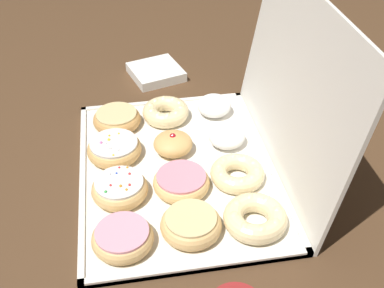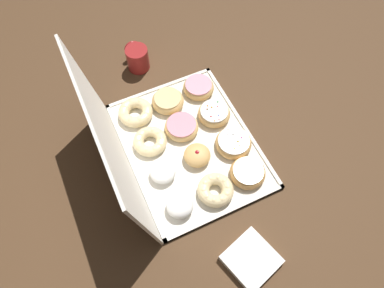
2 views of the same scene
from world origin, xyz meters
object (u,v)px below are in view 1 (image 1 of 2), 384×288
at_px(cruller_donut_10, 237,173).
at_px(pink_frosted_donut_6, 180,182).
at_px(glazed_ring_donut_7, 189,225).
at_px(sprinkle_donut_2, 120,188).
at_px(glazed_ring_donut_0, 117,119).
at_px(pink_frosted_donut_3, 123,238).
at_px(sprinkle_donut_1, 114,149).
at_px(napkin_stack, 157,72).
at_px(cruller_donut_4, 166,111).
at_px(powdered_filled_donut_8, 214,106).
at_px(powdered_filled_donut_9, 227,136).
at_px(jelly_filled_donut_5, 172,144).
at_px(donut_box, 177,170).
at_px(cruller_donut_11, 255,218).

bearing_deg(cruller_donut_10, pink_frosted_donut_6, -86.48).
bearing_deg(glazed_ring_donut_7, sprinkle_donut_2, -134.51).
xyz_separation_m(glazed_ring_donut_0, pink_frosted_donut_3, (0.37, -0.01, 0.00)).
bearing_deg(cruller_donut_10, sprinkle_donut_1, -116.44).
height_order(sprinkle_donut_1, napkin_stack, sprinkle_donut_1).
bearing_deg(cruller_donut_4, pink_frosted_donut_3, -18.19).
height_order(glazed_ring_donut_0, pink_frosted_donut_3, same).
relative_size(glazed_ring_donut_0, glazed_ring_donut_7, 1.00).
height_order(sprinkle_donut_1, powdered_filled_donut_8, powdered_filled_donut_8).
bearing_deg(sprinkle_donut_1, powdered_filled_donut_9, 89.74).
xyz_separation_m(pink_frosted_donut_6, powdered_filled_donut_9, (-0.13, 0.13, 0.00)).
bearing_deg(sprinkle_donut_1, glazed_ring_donut_0, 174.62).
distance_m(sprinkle_donut_2, jelly_filled_donut_5, 0.17).
bearing_deg(sprinkle_donut_1, donut_box, 62.61).
relative_size(sprinkle_donut_1, cruller_donut_10, 1.07).
xyz_separation_m(sprinkle_donut_1, powdered_filled_donut_8, (-0.12, 0.25, 0.00)).
distance_m(cruller_donut_10, napkin_stack, 0.49).
bearing_deg(jelly_filled_donut_5, pink_frosted_donut_6, -0.61).
distance_m(jelly_filled_donut_5, glazed_ring_donut_7, 0.24).
height_order(sprinkle_donut_1, jelly_filled_donut_5, jelly_filled_donut_5).
relative_size(donut_box, sprinkle_donut_1, 4.46).
height_order(glazed_ring_donut_7, cruller_donut_10, glazed_ring_donut_7).
relative_size(donut_box, jelly_filled_donut_5, 6.16).
bearing_deg(napkin_stack, cruller_donut_11, 11.06).
bearing_deg(donut_box, sprinkle_donut_1, -117.39).
bearing_deg(sprinkle_donut_1, cruller_donut_4, 133.61).
bearing_deg(cruller_donut_11, napkin_stack, -168.94).
bearing_deg(jelly_filled_donut_5, sprinkle_donut_1, -93.56).
xyz_separation_m(sprinkle_donut_1, glazed_ring_donut_7, (0.25, 0.12, 0.00)).
xyz_separation_m(sprinkle_donut_2, glazed_ring_donut_7, (0.12, 0.12, 0.00)).
bearing_deg(glazed_ring_donut_0, sprinkle_donut_2, -1.23).
relative_size(powdered_filled_donut_8, powdered_filled_donut_9, 1.00).
xyz_separation_m(glazed_ring_donut_0, cruller_donut_10, (0.24, 0.24, 0.00)).
bearing_deg(glazed_ring_donut_7, jelly_filled_donut_5, 179.44).
bearing_deg(donut_box, pink_frosted_donut_6, -3.19).
distance_m(glazed_ring_donut_0, pink_frosted_donut_3, 0.37).
distance_m(glazed_ring_donut_0, napkin_stack, 0.26).
bearing_deg(pink_frosted_donut_6, donut_box, 176.81).
bearing_deg(pink_frosted_donut_6, glazed_ring_donut_0, -154.81).
xyz_separation_m(glazed_ring_donut_7, cruller_donut_10, (-0.13, 0.12, -0.00)).
bearing_deg(sprinkle_donut_2, donut_box, 117.39).
relative_size(cruller_donut_10, cruller_donut_11, 0.94).
xyz_separation_m(pink_frosted_donut_3, powdered_filled_donut_8, (-0.38, 0.24, 0.00)).
bearing_deg(sprinkle_donut_2, sprinkle_donut_1, -177.62).
relative_size(powdered_filled_donut_9, napkin_stack, 0.63).
relative_size(sprinkle_donut_1, pink_frosted_donut_3, 1.07).
height_order(pink_frosted_donut_3, pink_frosted_donut_6, pink_frosted_donut_3).
bearing_deg(pink_frosted_donut_6, pink_frosted_donut_3, -43.63).
distance_m(pink_frosted_donut_6, cruller_donut_11, 0.17).
relative_size(glazed_ring_donut_0, cruller_donut_10, 1.01).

